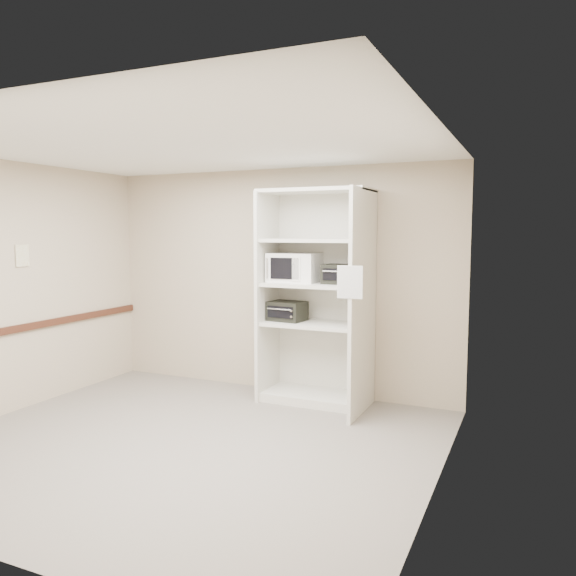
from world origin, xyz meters
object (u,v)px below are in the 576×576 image
at_px(shelving_unit, 320,304).
at_px(microwave, 295,267).
at_px(toaster_oven_lower, 287,311).
at_px(toaster_oven_upper, 341,274).

distance_m(shelving_unit, microwave, 0.53).
bearing_deg(shelving_unit, toaster_oven_lower, -179.26).
bearing_deg(toaster_oven_upper, toaster_oven_lower, -174.49).
relative_size(shelving_unit, microwave, 4.36).
bearing_deg(microwave, toaster_oven_lower, -140.71).
bearing_deg(microwave, shelving_unit, -11.07).
height_order(shelving_unit, toaster_oven_lower, shelving_unit).
bearing_deg(toaster_oven_lower, shelving_unit, 7.51).
relative_size(microwave, toaster_oven_lower, 1.38).
relative_size(shelving_unit, toaster_oven_upper, 6.43).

